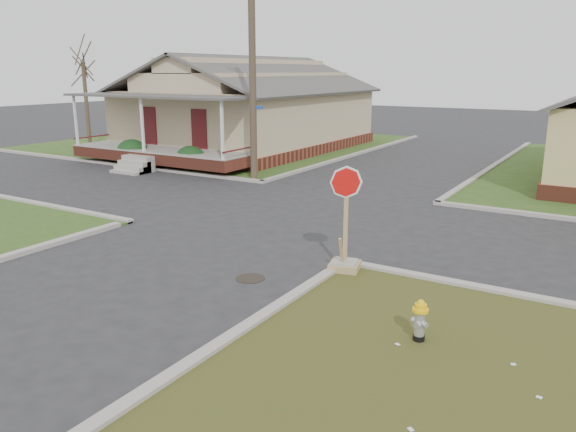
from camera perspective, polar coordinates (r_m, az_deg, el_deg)
The scene contains 11 objects.
ground at distance 14.11m, azimuth -10.02°, elevation -4.00°, with size 120.00×120.00×0.00m, color #27272A.
verge_far_left at distance 35.82m, azimuth -6.78°, elevation 7.39°, with size 19.00×19.00×0.05m, color #2C4C1B.
curbs at distance 18.00m, azimuth 0.48°, elevation 0.29°, with size 80.00×40.00×0.12m, color #A19C92, non-canonical shape.
manhole at distance 12.44m, azimuth -3.85°, elevation -6.34°, with size 0.64×0.64×0.01m, color black.
corner_house at distance 32.77m, azimuth -4.12°, elevation 10.75°, with size 10.10×15.50×5.30m.
utility_pole at distance 23.00m, azimuth -3.64°, elevation 15.10°, with size 1.80×0.28×9.00m.
tree_far_left at distance 34.82m, azimuth -19.78°, elevation 10.54°, with size 0.22×0.22×4.90m, color #433627.
fire_hydrant at distance 9.73m, azimuth 13.26°, elevation -10.06°, with size 0.27×0.27×0.73m.
stop_sign at distance 12.72m, azimuth 5.81°, elevation -3.23°, with size 0.68×0.66×2.39m.
hedge_left at distance 28.08m, azimuth -15.54°, elevation 6.26°, with size 1.53×1.25×1.17m, color #123315.
hedge_right at distance 25.81m, azimuth -9.86°, elevation 5.81°, with size 1.45×1.18×1.10m, color #123315.
Camera 1 is at (8.94, -9.97, 4.44)m, focal length 35.00 mm.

